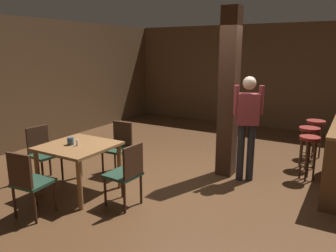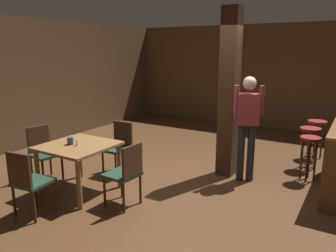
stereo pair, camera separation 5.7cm
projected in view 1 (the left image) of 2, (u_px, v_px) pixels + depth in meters
ground_plane at (192, 179)px, 5.50m from camera, size 10.80×10.80×0.00m
wall_back at (266, 77)px, 8.95m from camera, size 8.00×0.10×2.80m
wall_left at (29, 84)px, 7.15m from camera, size 0.10×9.00×2.80m
pillar at (229, 94)px, 5.44m from camera, size 0.28×0.28×2.80m
dining_table at (79, 152)px, 4.89m from camera, size 0.99×0.99×0.75m
chair_west at (42, 151)px, 5.37m from camera, size 0.47×0.47×0.89m
chair_east at (127, 172)px, 4.44m from camera, size 0.44×0.44×0.89m
chair_north at (119, 145)px, 5.69m from camera, size 0.44×0.44×0.89m
chair_south at (28, 181)px, 4.15m from camera, size 0.46×0.46×0.89m
napkin_cup at (70, 141)px, 4.85m from camera, size 0.10×0.10×0.11m
salt_shaker at (77, 143)px, 4.80m from camera, size 0.03×0.03×0.10m
standing_person at (247, 121)px, 5.26m from camera, size 0.46×0.32×1.72m
bar_stool_near at (309, 148)px, 5.37m from camera, size 0.32×0.32×0.74m
bar_stool_mid at (309, 138)px, 5.91m from camera, size 0.36×0.36×0.76m
bar_stool_far at (315, 130)px, 6.50m from camera, size 0.36×0.36×0.76m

